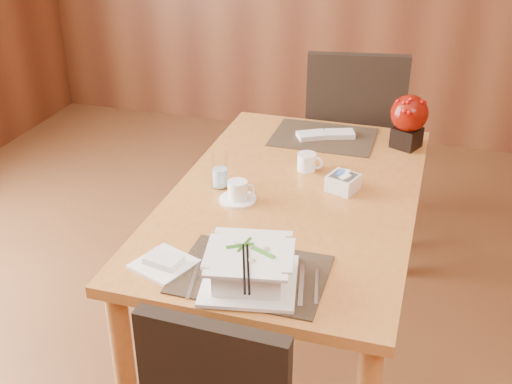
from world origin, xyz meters
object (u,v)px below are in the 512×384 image
(far_chair, at_px, (352,136))
(water_glass, at_px, (220,170))
(bread_plate, at_px, (164,264))
(creamer_jug, at_px, (307,162))
(berry_decor, at_px, (409,118))
(soup_setting, at_px, (250,268))
(sugar_caddy, at_px, (343,183))
(dining_table, at_px, (294,215))
(coffee_cup, at_px, (238,192))

(far_chair, bearing_deg, water_glass, 60.60)
(far_chair, bearing_deg, bread_plate, 67.66)
(creamer_jug, distance_m, berry_decor, 0.51)
(soup_setting, bearing_deg, water_glass, 106.62)
(creamer_jug, relative_size, far_chair, 0.09)
(sugar_caddy, height_order, berry_decor, berry_decor)
(dining_table, xyz_separation_m, bread_plate, (-0.27, -0.58, 0.10))
(creamer_jug, bearing_deg, coffee_cup, -113.27)
(creamer_jug, relative_size, berry_decor, 0.42)
(coffee_cup, distance_m, sugar_caddy, 0.40)
(water_glass, xyz_separation_m, sugar_caddy, (0.45, 0.11, -0.04))
(bread_plate, bearing_deg, dining_table, 64.83)
(creamer_jug, relative_size, bread_plate, 0.60)
(berry_decor, xyz_separation_m, far_chair, (-0.29, 0.41, -0.29))
(bread_plate, bearing_deg, coffee_cup, 79.37)
(dining_table, xyz_separation_m, sugar_caddy, (0.17, 0.08, 0.13))
(dining_table, distance_m, sugar_caddy, 0.22)
(dining_table, height_order, bread_plate, bread_plate)
(berry_decor, bearing_deg, far_chair, 125.18)
(bread_plate, bearing_deg, berry_decor, 60.83)
(water_glass, height_order, far_chair, far_chair)
(berry_decor, xyz_separation_m, bread_plate, (-0.63, -1.13, -0.13))
(far_chair, bearing_deg, creamer_jug, 74.71)
(soup_setting, relative_size, far_chair, 0.30)
(water_glass, distance_m, far_chair, 1.08)
(water_glass, height_order, bread_plate, water_glass)
(soup_setting, relative_size, berry_decor, 1.38)
(sugar_caddy, xyz_separation_m, bread_plate, (-0.44, -0.66, -0.03))
(dining_table, xyz_separation_m, creamer_jug, (-0.00, 0.21, 0.13))
(dining_table, relative_size, sugar_caddy, 14.61)
(dining_table, distance_m, berry_decor, 0.70)
(coffee_cup, relative_size, creamer_jug, 1.40)
(sugar_caddy, bearing_deg, water_glass, -166.50)
(water_glass, height_order, sugar_caddy, water_glass)
(bread_plate, xyz_separation_m, far_chair, (0.35, 1.54, -0.16))
(coffee_cup, height_order, far_chair, far_chair)
(soup_setting, xyz_separation_m, berry_decor, (0.35, 1.15, 0.08))
(water_glass, distance_m, berry_decor, 0.87)
(sugar_caddy, bearing_deg, coffee_cup, -151.53)
(soup_setting, bearing_deg, coffee_cup, 101.31)
(bread_plate, bearing_deg, far_chair, 77.37)
(dining_table, height_order, water_glass, water_glass)
(soup_setting, bearing_deg, dining_table, 80.03)
(dining_table, bearing_deg, far_chair, 85.68)
(water_glass, relative_size, creamer_jug, 1.45)
(creamer_jug, height_order, berry_decor, berry_decor)
(dining_table, relative_size, bread_plate, 9.19)
(dining_table, bearing_deg, creamer_jug, 90.25)
(berry_decor, relative_size, far_chair, 0.22)
(coffee_cup, relative_size, bread_plate, 0.84)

